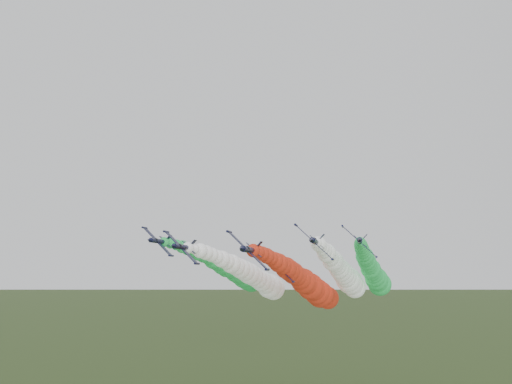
# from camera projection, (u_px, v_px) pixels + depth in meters

# --- Properties ---
(jet_lead) EXTENTS (11.64, 72.63, 16.01)m
(jet_lead) POSITION_uv_depth(u_px,v_px,m) (306.00, 283.00, 120.13)
(jet_lead) COLOR black
(jet_lead) RESTS_ON ground
(jet_inner_left) EXTENTS (11.43, 72.43, 15.80)m
(jet_inner_left) POSITION_uv_depth(u_px,v_px,m) (255.00, 278.00, 132.87)
(jet_inner_left) COLOR black
(jet_inner_left) RESTS_ON ground
(jet_inner_right) EXTENTS (11.17, 72.16, 15.54)m
(jet_inner_right) POSITION_uv_depth(u_px,v_px,m) (344.00, 275.00, 125.88)
(jet_inner_right) COLOR black
(jet_inner_right) RESTS_ON ground
(jet_outer_left) EXTENTS (11.34, 72.34, 15.71)m
(jet_outer_left) POSITION_uv_depth(u_px,v_px,m) (233.00, 271.00, 145.71)
(jet_outer_left) COLOR black
(jet_outer_left) RESTS_ON ground
(jet_outer_right) EXTENTS (11.59, 72.58, 15.96)m
(jet_outer_right) POSITION_uv_depth(u_px,v_px,m) (373.00, 273.00, 135.82)
(jet_outer_right) COLOR black
(jet_outer_right) RESTS_ON ground
(jet_trail) EXTENTS (11.70, 72.70, 16.07)m
(jet_trail) POSITION_uv_depth(u_px,v_px,m) (317.00, 289.00, 146.61)
(jet_trail) COLOR black
(jet_trail) RESTS_ON ground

